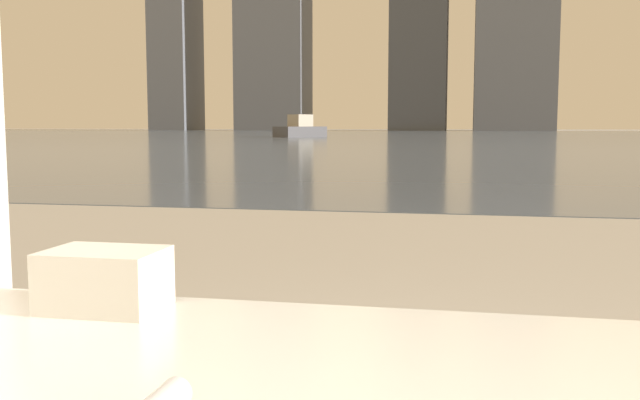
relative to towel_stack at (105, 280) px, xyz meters
name	(u,v)px	position (x,y,z in m)	size (l,w,h in m)	color
towel_stack	(105,280)	(0.00, 0.00, 0.00)	(0.23, 0.17, 0.12)	silver
harbor_water	(462,136)	(0.27, 61.16, -0.61)	(180.00, 110.00, 0.01)	slate
harbor_boat_0	(300,129)	(-11.71, 51.63, -0.01)	(3.50, 4.74, 1.70)	#4C4C51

